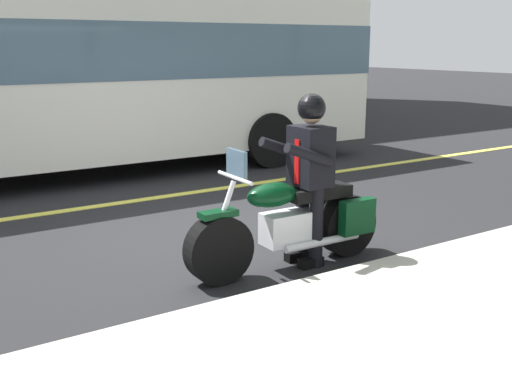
% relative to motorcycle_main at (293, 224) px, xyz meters
% --- Properties ---
extents(ground_plane, '(80.00, 80.00, 0.00)m').
position_rel_motorcycle_main_xyz_m(ground_plane, '(0.13, -1.38, -0.45)').
color(ground_plane, black).
extents(lane_center_stripe, '(60.00, 0.16, 0.01)m').
position_rel_motorcycle_main_xyz_m(lane_center_stripe, '(0.13, -3.38, -0.45)').
color(lane_center_stripe, '#E5DB4C').
rests_on(lane_center_stripe, ground_plane).
extents(motorcycle_main, '(2.21, 0.61, 1.26)m').
position_rel_motorcycle_main_xyz_m(motorcycle_main, '(0.00, 0.00, 0.00)').
color(motorcycle_main, black).
rests_on(motorcycle_main, ground_plane).
extents(rider_main, '(0.62, 0.55, 1.74)m').
position_rel_motorcycle_main_xyz_m(rider_main, '(-0.19, 0.00, 0.58)').
color(rider_main, black).
rests_on(rider_main, ground_plane).
extents(bus_near, '(11.05, 2.70, 3.30)m').
position_rel_motorcycle_main_xyz_m(bus_near, '(0.50, -5.63, 1.42)').
color(bus_near, white).
rests_on(bus_near, ground_plane).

